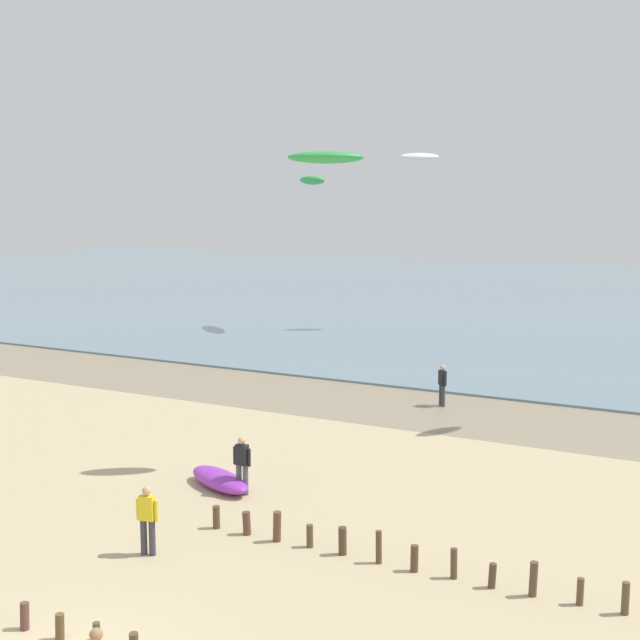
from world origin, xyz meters
TOP-DOWN VIEW (x-y plane):
  - wet_sand_strip at (0.00, 21.36)m, footprint 120.00×6.29m
  - sea at (0.00, 59.50)m, footprint 160.00×70.00m
  - groyne_mid at (3.47, 7.21)m, footprint 10.31×0.28m
  - person_mid_beach at (-1.97, 9.68)m, footprint 0.57×0.24m
  - person_by_waterline at (-1.69, 5.06)m, footprint 0.56×0.29m
  - person_trailing_behind at (-0.40, 22.29)m, footprint 0.42×0.44m
  - grounded_kite at (-2.84, 9.80)m, footprint 2.79×1.95m
  - kite_aloft_1 at (-8.60, 40.49)m, footprint 2.52×2.00m
  - kite_aloft_2 at (-14.45, 37.35)m, footprint 3.30×3.10m
  - kite_aloft_4 at (-1.07, 13.20)m, footprint 2.36×1.97m

SIDE VIEW (x-z plane):
  - wet_sand_strip at x=0.00m, z-range 0.00..0.01m
  - sea at x=0.00m, z-range 0.00..0.10m
  - grounded_kite at x=-2.84m, z-range 0.00..0.53m
  - groyne_mid at x=3.47m, z-range -0.06..0.74m
  - person_mid_beach at x=-1.97m, z-range 0.06..1.77m
  - person_by_waterline at x=-1.69m, z-range 0.06..1.77m
  - person_trailing_behind at x=-0.40m, z-range 0.06..1.77m
  - kite_aloft_2 at x=-14.45m, z-range 9.03..9.72m
  - kite_aloft_4 at x=-1.07m, z-range 9.49..9.92m
  - kite_aloft_1 at x=-8.60m, z-range 10.52..11.14m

